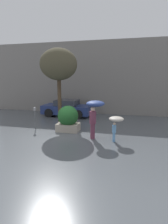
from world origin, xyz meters
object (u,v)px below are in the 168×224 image
object	(u,v)px
person_child	(116,121)
parking_meter	(35,114)
street_tree	(59,65)
planter_box	(68,118)
person_adult	(95,110)
parked_car_near	(67,108)

from	to	relation	value
person_child	parking_meter	size ratio (longest dim) A/B	0.93
person_child	street_tree	world-z (taller)	street_tree
planter_box	person_child	world-z (taller)	planter_box
person_adult	parked_car_near	bearing A→B (deg)	143.70
person_adult	person_child	world-z (taller)	person_adult
person_child	planter_box	bearing A→B (deg)	154.58
planter_box	person_child	xyz separation A→B (m)	(2.77, -1.12, 0.28)
street_tree	parking_meter	world-z (taller)	street_tree
planter_box	person_adult	world-z (taller)	person_adult
parked_car_near	parking_meter	world-z (taller)	parking_meter
planter_box	person_child	bearing A→B (deg)	-21.98
person_child	parked_car_near	size ratio (longest dim) A/B	0.32
person_child	street_tree	xyz separation A→B (m)	(-3.75, 2.38, 2.80)
parked_car_near	parking_meter	bearing A→B (deg)	172.88
person_adult	parking_meter	distance (m)	3.87
person_adult	parked_car_near	size ratio (longest dim) A/B	0.50
street_tree	parking_meter	bearing A→B (deg)	-127.28
person_child	parked_car_near	distance (m)	6.53
parked_car_near	parking_meter	size ratio (longest dim) A/B	2.95
person_adult	parking_meter	world-z (taller)	person_adult
parked_car_near	person_adult	bearing A→B (deg)	-145.67
person_adult	parked_car_near	distance (m)	5.84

